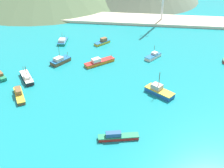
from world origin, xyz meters
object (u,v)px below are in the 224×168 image
at_px(fishing_boat_12, 159,91).
at_px(fishing_boat_8, 63,41).
at_px(fishing_boat_4, 103,42).
at_px(fishing_boat_3, 27,78).
at_px(fishing_boat_6, 60,60).
at_px(fishing_boat_9, 117,136).
at_px(fishing_boat_13, 153,56).
at_px(fishing_boat_10, 99,62).
at_px(fishing_boat_1, 19,94).

bearing_deg(fishing_boat_12, fishing_boat_8, 138.99).
bearing_deg(fishing_boat_8, fishing_boat_4, 3.92).
bearing_deg(fishing_boat_3, fishing_boat_6, 60.39).
distance_m(fishing_boat_4, fishing_boat_12, 40.69).
bearing_deg(fishing_boat_9, fishing_boat_13, 79.58).
height_order(fishing_boat_9, fishing_boat_13, fishing_boat_13).
relative_size(fishing_boat_10, fishing_boat_12, 1.12).
relative_size(fishing_boat_9, fishing_boat_10, 0.98).
bearing_deg(fishing_boat_13, fishing_boat_9, -100.42).
relative_size(fishing_boat_6, fishing_boat_9, 0.79).
bearing_deg(fishing_boat_8, fishing_boat_10, -43.08).
xyz_separation_m(fishing_boat_6, fishing_boat_13, (32.45, 7.93, -0.16)).
distance_m(fishing_boat_3, fishing_boat_9, 39.63).
bearing_deg(fishing_boat_9, fishing_boat_12, 64.45).
distance_m(fishing_boat_4, fishing_boat_13, 22.72).
bearing_deg(fishing_boat_10, fishing_boat_6, -176.24).
bearing_deg(fishing_boat_1, fishing_boat_12, 9.21).
height_order(fishing_boat_1, fishing_boat_9, fishing_boat_1).
height_order(fishing_boat_3, fishing_boat_4, fishing_boat_3).
relative_size(fishing_boat_10, fishing_boat_13, 1.43).
relative_size(fishing_boat_8, fishing_boat_9, 0.74).
bearing_deg(fishing_boat_9, fishing_boat_1, 154.43).
distance_m(fishing_boat_10, fishing_boat_12, 26.58).
xyz_separation_m(fishing_boat_4, fishing_boat_10, (1.38, -17.45, -0.01)).
relative_size(fishing_boat_3, fishing_boat_8, 1.20).
height_order(fishing_boat_12, fishing_boat_13, fishing_boat_12).
distance_m(fishing_boat_4, fishing_boat_6, 22.06).
relative_size(fishing_boat_9, fishing_boat_12, 1.10).
xyz_separation_m(fishing_boat_8, fishing_boat_9, (28.05, -54.13, 0.02)).
xyz_separation_m(fishing_boat_8, fishing_boat_13, (36.29, -9.31, 0.04)).
bearing_deg(fishing_boat_3, fishing_boat_8, 83.41).
height_order(fishing_boat_1, fishing_boat_4, fishing_boat_4).
relative_size(fishing_boat_1, fishing_boat_4, 1.34).
height_order(fishing_boat_1, fishing_boat_10, fishing_boat_10).
height_order(fishing_boat_6, fishing_boat_12, fishing_boat_12).
xyz_separation_m(fishing_boat_4, fishing_boat_9, (11.95, -55.24, -0.06)).
height_order(fishing_boat_9, fishing_boat_12, fishing_boat_12).
bearing_deg(fishing_boat_1, fishing_boat_3, 97.69).
relative_size(fishing_boat_4, fishing_boat_13, 0.94).
bearing_deg(fishing_boat_6, fishing_boat_9, -56.73).
height_order(fishing_boat_1, fishing_boat_3, fishing_boat_3).
height_order(fishing_boat_3, fishing_boat_12, fishing_boat_12).
xyz_separation_m(fishing_boat_9, fishing_boat_13, (8.24, 44.82, 0.01)).
distance_m(fishing_boat_6, fishing_boat_8, 17.66).
distance_m(fishing_boat_8, fishing_boat_9, 60.97).
bearing_deg(fishing_boat_8, fishing_boat_9, -62.61).
distance_m(fishing_boat_3, fishing_boat_10, 25.08).
relative_size(fishing_boat_4, fishing_boat_10, 0.66).
bearing_deg(fishing_boat_12, fishing_boat_9, -115.55).
height_order(fishing_boat_1, fishing_boat_6, fishing_boat_6).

